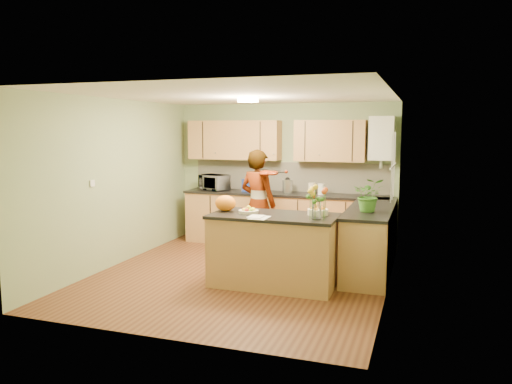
% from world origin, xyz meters
% --- Properties ---
extents(floor, '(4.50, 4.50, 0.00)m').
position_xyz_m(floor, '(0.00, 0.00, 0.00)').
color(floor, '#502816').
rests_on(floor, ground).
extents(ceiling, '(4.00, 4.50, 0.02)m').
position_xyz_m(ceiling, '(0.00, 0.00, 2.50)').
color(ceiling, white).
rests_on(ceiling, wall_back).
extents(wall_back, '(4.00, 0.02, 2.50)m').
position_xyz_m(wall_back, '(0.00, 2.25, 1.25)').
color(wall_back, '#99AC7B').
rests_on(wall_back, floor).
extents(wall_front, '(4.00, 0.02, 2.50)m').
position_xyz_m(wall_front, '(0.00, -2.25, 1.25)').
color(wall_front, '#99AC7B').
rests_on(wall_front, floor).
extents(wall_left, '(0.02, 4.50, 2.50)m').
position_xyz_m(wall_left, '(-2.00, 0.00, 1.25)').
color(wall_left, '#99AC7B').
rests_on(wall_left, floor).
extents(wall_right, '(0.02, 4.50, 2.50)m').
position_xyz_m(wall_right, '(2.00, 0.00, 1.25)').
color(wall_right, '#99AC7B').
rests_on(wall_right, floor).
extents(back_counter, '(3.64, 0.62, 0.94)m').
position_xyz_m(back_counter, '(0.10, 1.95, 0.47)').
color(back_counter, '#B57C48').
rests_on(back_counter, floor).
extents(right_counter, '(0.62, 2.24, 0.94)m').
position_xyz_m(right_counter, '(1.70, 0.85, 0.47)').
color(right_counter, '#B57C48').
rests_on(right_counter, floor).
extents(splashback, '(3.60, 0.02, 0.52)m').
position_xyz_m(splashback, '(0.10, 2.23, 1.20)').
color(splashback, beige).
rests_on(splashback, back_counter).
extents(upper_cabinets, '(3.20, 0.34, 0.70)m').
position_xyz_m(upper_cabinets, '(-0.18, 2.08, 1.85)').
color(upper_cabinets, '#B57C48').
rests_on(upper_cabinets, wall_back).
extents(boiler, '(0.40, 0.30, 0.86)m').
position_xyz_m(boiler, '(1.70, 2.09, 1.90)').
color(boiler, white).
rests_on(boiler, wall_back).
extents(window_right, '(0.01, 1.30, 1.05)m').
position_xyz_m(window_right, '(1.99, 0.60, 1.55)').
color(window_right, white).
rests_on(window_right, wall_right).
extents(light_switch, '(0.02, 0.09, 0.09)m').
position_xyz_m(light_switch, '(-1.99, -0.60, 1.30)').
color(light_switch, white).
rests_on(light_switch, wall_left).
extents(ceiling_lamp, '(0.30, 0.30, 0.07)m').
position_xyz_m(ceiling_lamp, '(0.00, 0.30, 2.46)').
color(ceiling_lamp, '#FFEABF').
rests_on(ceiling_lamp, ceiling).
extents(peninsula_island, '(1.65, 0.85, 0.95)m').
position_xyz_m(peninsula_island, '(0.56, -0.26, 0.47)').
color(peninsula_island, '#B57C48').
rests_on(peninsula_island, floor).
extents(fruit_dish, '(0.26, 0.26, 0.09)m').
position_xyz_m(fruit_dish, '(0.21, -0.26, 0.98)').
color(fruit_dish, '#F7E6C6').
rests_on(fruit_dish, peninsula_island).
extents(orange_bowl, '(0.27, 0.27, 0.16)m').
position_xyz_m(orange_bowl, '(1.11, -0.11, 1.01)').
color(orange_bowl, '#F7E6C6').
rests_on(orange_bowl, peninsula_island).
extents(flower_vase, '(0.27, 0.27, 0.50)m').
position_xyz_m(flower_vase, '(1.16, -0.44, 1.27)').
color(flower_vase, silver).
rests_on(flower_vase, peninsula_island).
extents(orange_bag, '(0.34, 0.31, 0.22)m').
position_xyz_m(orange_bag, '(-0.14, -0.21, 1.05)').
color(orange_bag, orange).
rests_on(orange_bag, peninsula_island).
extents(papers, '(0.22, 0.30, 0.01)m').
position_xyz_m(papers, '(0.46, -0.56, 0.95)').
color(papers, white).
rests_on(papers, peninsula_island).
extents(violinist, '(0.73, 0.58, 1.73)m').
position_xyz_m(violinist, '(-0.09, 1.02, 0.87)').
color(violinist, '#E0A789').
rests_on(violinist, floor).
extents(violin, '(0.70, 0.61, 0.18)m').
position_xyz_m(violin, '(0.11, 0.80, 1.39)').
color(violin, '#4A0D04').
rests_on(violin, violinist).
extents(microwave, '(0.60, 0.51, 0.28)m').
position_xyz_m(microwave, '(-1.25, 1.94, 1.08)').
color(microwave, white).
rests_on(microwave, back_counter).
extents(blue_box, '(0.33, 0.28, 0.23)m').
position_xyz_m(blue_box, '(-0.52, 1.93, 1.05)').
color(blue_box, navy).
rests_on(blue_box, back_counter).
extents(kettle, '(0.17, 0.17, 0.32)m').
position_xyz_m(kettle, '(0.14, 1.96, 1.07)').
color(kettle, '#ACACB1').
rests_on(kettle, back_counter).
extents(jar_cream, '(0.16, 0.16, 0.19)m').
position_xyz_m(jar_cream, '(0.56, 2.00, 1.03)').
color(jar_cream, '#F7E6C6').
rests_on(jar_cream, back_counter).
extents(jar_white, '(0.14, 0.14, 0.19)m').
position_xyz_m(jar_white, '(0.74, 1.93, 1.03)').
color(jar_white, white).
rests_on(jar_white, back_counter).
extents(potted_plant, '(0.46, 0.41, 0.46)m').
position_xyz_m(potted_plant, '(1.70, 0.39, 1.17)').
color(potted_plant, '#3B7627').
rests_on(potted_plant, right_counter).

